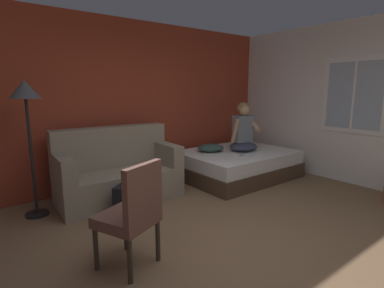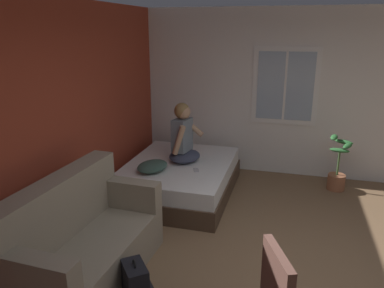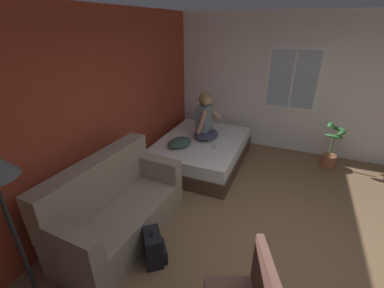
% 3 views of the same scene
% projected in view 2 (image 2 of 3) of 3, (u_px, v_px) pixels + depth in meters
% --- Properties ---
extents(wall_back_accent, '(11.19, 0.16, 2.70)m').
position_uv_depth(wall_back_accent, '(31.00, 134.00, 3.78)').
color(wall_back_accent, '#993823').
rests_on(wall_back_accent, ground).
extents(wall_side_with_window, '(0.19, 6.82, 2.70)m').
position_uv_depth(wall_side_with_window, '(310.00, 95.00, 5.99)').
color(wall_side_with_window, silver).
rests_on(wall_side_with_window, ground).
extents(bed, '(2.00, 1.52, 0.48)m').
position_uv_depth(bed, '(179.00, 178.00, 5.56)').
color(bed, '#4C3828').
rests_on(bed, ground).
extents(couch, '(1.74, 0.90, 1.04)m').
position_uv_depth(couch, '(82.00, 244.00, 3.59)').
color(couch, gray).
rests_on(couch, ground).
extents(person_seated, '(0.59, 0.52, 0.88)m').
position_uv_depth(person_seated, '(183.00, 138.00, 5.47)').
color(person_seated, '#383D51').
rests_on(person_seated, bed).
extents(backpack, '(0.35, 0.35, 0.46)m').
position_uv_depth(backpack, '(137.00, 285.00, 3.31)').
color(backpack, black).
rests_on(backpack, ground).
extents(throw_pillow, '(0.57, 0.50, 0.14)m').
position_uv_depth(throw_pillow, '(152.00, 166.00, 5.16)').
color(throw_pillow, '#385147').
rests_on(throw_pillow, bed).
extents(cell_phone, '(0.16, 0.11, 0.01)m').
position_uv_depth(cell_phone, '(196.00, 170.00, 5.20)').
color(cell_phone, '#B7B7BC').
rests_on(cell_phone, bed).
extents(potted_plant, '(0.39, 0.37, 0.85)m').
position_uv_depth(potted_plant, '(338.00, 171.00, 5.67)').
color(potted_plant, '#995B3D').
rests_on(potted_plant, ground).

